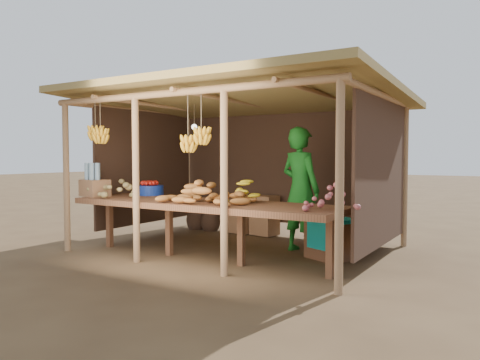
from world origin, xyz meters
The scene contains 13 objects.
ground centered at (0.00, 0.00, 0.00)m, with size 60.00×60.00×0.00m, color brown.
stall_structure centered at (-0.07, 0.00, 1.92)m, with size 4.70×3.50×2.43m.
counter centered at (0.00, -0.95, 0.74)m, with size 3.90×1.05×0.80m.
potato_heap centered at (-1.51, -1.05, 0.98)m, with size 0.94×0.56×0.36m, color #93804C, non-canonical shape.
sweet_potato_heap centered at (0.14, -1.09, 0.98)m, with size 1.11×0.66×0.36m, color #AA682B, non-canonical shape.
onion_heap centered at (1.90, -1.13, 0.98)m, with size 0.70×0.42×0.35m, color #AF5557, non-canonical shape.
banana_pile centered at (0.52, -0.75, 0.97)m, with size 0.52×0.31×0.34m, color yellow, non-canonical shape.
tomato_basin centered at (-1.35, -0.52, 0.89)m, with size 0.43×0.43×0.23m.
bottle_box centered at (-1.90, -1.14, 0.99)m, with size 0.45×0.39×0.51m.
vendor centered at (0.88, 0.26, 0.92)m, with size 0.67×0.44×1.84m, color #17691C.
tarp_crate centered at (1.43, 0.04, 0.30)m, with size 0.78×0.74×0.73m.
carton_stack centered at (-0.38, 1.20, 0.31)m, with size 0.94×0.39×0.69m.
burlap_sacks centered at (-1.53, 1.15, 0.22)m, with size 0.72×0.37×0.51m.
Camera 1 is at (3.70, -6.05, 1.42)m, focal length 35.00 mm.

